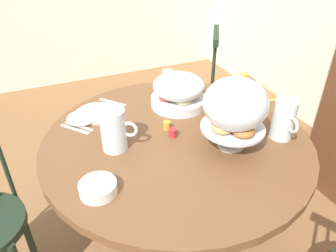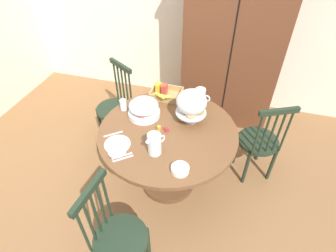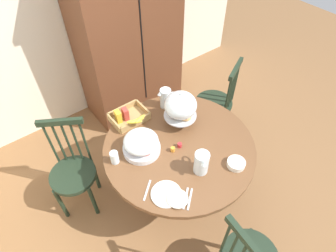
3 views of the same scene
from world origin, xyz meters
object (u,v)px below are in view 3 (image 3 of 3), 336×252
windsor_chair_by_cabinet (73,172)px  china_plate_large (166,194)px  dining_table (179,160)px  fruit_platter_covered (141,144)px  drinking_glass (114,157)px  pastry_stand_with_dome (181,106)px  orange_juice_pitcher (166,99)px  china_plate_small (178,199)px  cereal_bowl (236,164)px  cereal_basket (129,117)px  milk_pitcher (201,163)px  windsor_chair_near_window (216,103)px  wooden_armoire (128,34)px

windsor_chair_by_cabinet → china_plate_large: 0.94m
dining_table → fruit_platter_covered: size_ratio=4.15×
dining_table → windsor_chair_by_cabinet: bearing=147.0°
drinking_glass → pastry_stand_with_dome: bearing=1.4°
orange_juice_pitcher → china_plate_small: size_ratio=1.26×
windsor_chair_by_cabinet → cereal_bowl: windsor_chair_by_cabinet is taller
pastry_stand_with_dome → cereal_basket: pastry_stand_with_dome is taller
dining_table → milk_pitcher: 0.41m
cereal_bowl → fruit_platter_covered: bearing=131.2°
china_plate_small → milk_pitcher: bearing=16.8°
china_plate_large → cereal_bowl: size_ratio=1.57×
fruit_platter_covered → windsor_chair_near_window: bearing=12.4°
fruit_platter_covered → china_plate_small: (-0.05, -0.51, -0.07)m
dining_table → china_plate_large: china_plate_large is taller
windsor_chair_near_window → dining_table: bearing=-155.5°
windsor_chair_by_cabinet → milk_pitcher: size_ratio=5.07×
windsor_chair_near_window → pastry_stand_with_dome: pastry_stand_with_dome is taller
windsor_chair_by_cabinet → pastry_stand_with_dome: size_ratio=2.83×
dining_table → windsor_chair_by_cabinet: size_ratio=1.28×
pastry_stand_with_dome → dining_table: bearing=-130.5°
wooden_armoire → orange_juice_pitcher: wooden_armoire is taller
windsor_chair_by_cabinet → cereal_bowl: bearing=-43.0°
fruit_platter_covered → milk_pitcher: bearing=-60.0°
windsor_chair_by_cabinet → fruit_platter_covered: size_ratio=3.25×
windsor_chair_by_cabinet → china_plate_large: windsor_chair_by_cabinet is taller
pastry_stand_with_dome → milk_pitcher: (-0.19, -0.48, -0.11)m
china_plate_large → pastry_stand_with_dome: bearing=42.9°
fruit_platter_covered → cereal_bowl: fruit_platter_covered is taller
windsor_chair_by_cabinet → wooden_armoire: bearing=36.7°
dining_table → pastry_stand_with_dome: (0.16, 0.19, 0.40)m
fruit_platter_covered → cereal_bowl: bearing=-48.8°
milk_pitcher → cereal_bowl: (0.24, -0.13, -0.06)m
milk_pitcher → cereal_basket: milk_pitcher is taller
dining_table → china_plate_small: bearing=-130.6°
milk_pitcher → drinking_glass: size_ratio=1.75×
wooden_armoire → china_plate_large: size_ratio=8.91×
pastry_stand_with_dome → china_plate_small: 0.76m
windsor_chair_near_window → drinking_glass: windsor_chair_near_window is taller
wooden_armoire → china_plate_large: (-0.76, -1.67, -0.24)m
fruit_platter_covered → drinking_glass: size_ratio=2.73×
china_plate_small → cereal_bowl: 0.54m
cereal_basket → cereal_bowl: 0.99m
cereal_basket → milk_pitcher: bearing=-79.3°
china_plate_large → china_plate_small: bearing=-66.2°
cereal_basket → orange_juice_pitcher: bearing=-7.4°
windsor_chair_near_window → china_plate_small: windsor_chair_near_window is taller
milk_pitcher → china_plate_large: (-0.33, -0.01, -0.08)m
orange_juice_pitcher → cereal_basket: (-0.37, 0.05, -0.04)m
windsor_chair_near_window → fruit_platter_covered: (-1.11, -0.24, 0.37)m
fruit_platter_covered → orange_juice_pitcher: size_ratio=1.58×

